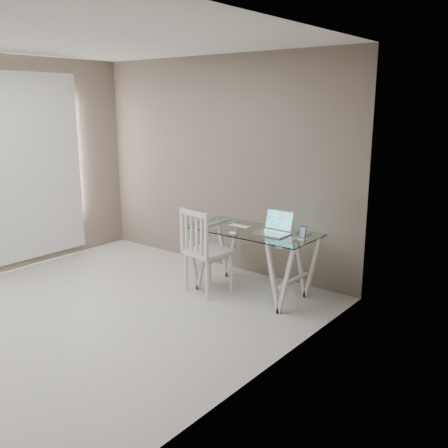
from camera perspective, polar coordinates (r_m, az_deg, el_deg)
The scene contains 7 objects.
room at distance 4.95m, azimuth -17.56°, elevation 8.39°, with size 4.50×4.52×2.71m.
desk at distance 5.64m, azimuth 3.09°, elevation -4.27°, with size 1.50×0.70×0.75m.
chair at distance 5.58m, azimuth -2.43°, elevation -2.73°, with size 0.51×0.51×0.98m.
laptop at distance 5.41m, azimuth 5.84°, elevation -0.46°, with size 0.35×0.31×0.24m.
keyboard at distance 5.69m, azimuth 1.78°, elevation -0.25°, with size 0.26×0.11×0.01m, color silver.
mouse at distance 5.33m, azimuth 1.01°, elevation -1.06°, with size 0.10×0.06×0.03m, color silver.
phone_dock at distance 5.20m, azimuth 8.96°, elevation -1.36°, with size 0.08×0.08×0.14m.
Camera 1 is at (4.00, -2.77, 2.12)m, focal length 40.00 mm.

